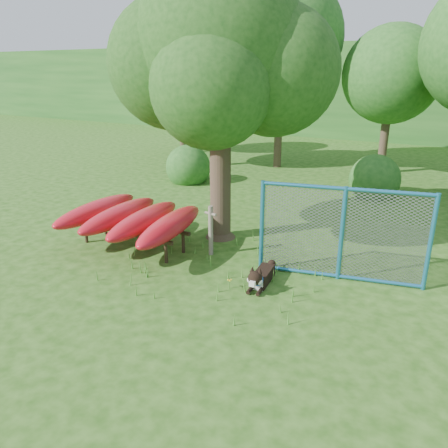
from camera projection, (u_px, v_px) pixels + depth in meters
The scene contains 14 objects.
ground at pixel (188, 283), 9.32m from camera, with size 80.00×80.00×0.00m, color #1E480E.
oak_tree at pixel (219, 58), 10.43m from camera, with size 5.51×4.83×6.84m.
wooden_post at pixel (211, 229), 10.55m from camera, with size 0.34×0.13×1.25m.
kayak_rack at pixel (132, 218), 10.94m from camera, with size 3.45×3.10×1.05m.
husky_dog at pixel (260, 277), 9.12m from camera, with size 0.42×1.30×0.58m.
fence_section at pixel (342, 234), 9.18m from camera, with size 3.47×0.83×3.44m.
wildflower_clump at pixel (229, 281), 9.02m from camera, with size 0.10×0.09×0.22m.
bg_tree_a at pixel (189, 66), 19.05m from camera, with size 4.40×4.40×6.70m.
bg_tree_b at pixel (282, 38), 18.71m from camera, with size 5.20×5.20×8.22m.
bg_tree_c at pixel (392, 75), 17.95m from camera, with size 4.00×4.00×6.12m.
bg_tree_f at pixel (181, 82), 22.93m from camera, with size 3.60×3.60×5.55m.
shrub_left at pixel (189, 182), 17.80m from camera, with size 1.80×1.80×1.80m, color #20561C.
shrub_mid at pixel (373, 196), 15.80m from camera, with size 1.80×1.80×1.80m, color #20561C.
wooded_hillside at pixel (404, 89), 31.35m from camera, with size 80.00×12.00×6.00m, color #20561C.
Camera 1 is at (4.76, -6.93, 4.28)m, focal length 35.00 mm.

